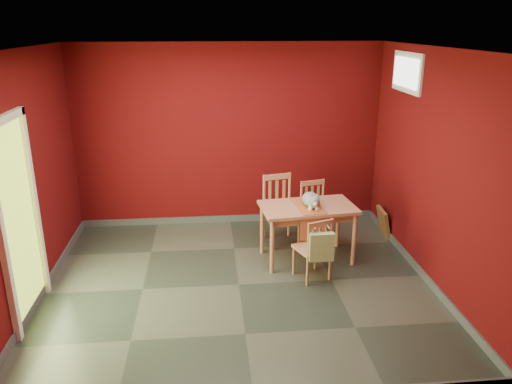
{
  "coord_description": "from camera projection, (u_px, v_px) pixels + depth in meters",
  "views": [
    {
      "loc": [
        -0.31,
        -5.24,
        2.95
      ],
      "look_at": [
        0.25,
        0.45,
        1.0
      ],
      "focal_mm": 35.0,
      "sensor_mm": 36.0,
      "label": 1
    }
  ],
  "objects": [
    {
      "name": "chair_near",
      "position": [
        314.0,
        248.0,
        5.94
      ],
      "size": [
        0.48,
        0.48,
        0.79
      ],
      "color": "#AA6A4F",
      "rests_on": "ground"
    },
    {
      "name": "outlet_plate",
      "position": [
        332.0,
        200.0,
        7.84
      ],
      "size": [
        0.08,
        0.02,
        0.12
      ],
      "primitive_type": "cube",
      "color": "silver",
      "rests_on": "room_shell"
    },
    {
      "name": "dining_table",
      "position": [
        308.0,
        213.0,
        6.36
      ],
      "size": [
        1.25,
        0.81,
        0.74
      ],
      "color": "#AA6A4F",
      "rests_on": "ground"
    },
    {
      "name": "chair_far_left",
      "position": [
        280.0,
        209.0,
        6.95
      ],
      "size": [
        0.53,
        0.53,
        0.95
      ],
      "color": "#AA6A4F",
      "rests_on": "ground"
    },
    {
      "name": "chair_far_right",
      "position": [
        316.0,
        211.0,
        7.02
      ],
      "size": [
        0.48,
        0.48,
        0.85
      ],
      "color": "#AA6A4F",
      "rests_on": "ground"
    },
    {
      "name": "ground",
      "position": [
        239.0,
        284.0,
        5.92
      ],
      "size": [
        4.5,
        4.5,
        0.0
      ],
      "primitive_type": "plane",
      "color": "#2D342D",
      "rests_on": "ground"
    },
    {
      "name": "cat",
      "position": [
        311.0,
        197.0,
        6.31
      ],
      "size": [
        0.4,
        0.51,
        0.23
      ],
      "primitive_type": null,
      "rotation": [
        0.0,
        0.0,
        0.42
      ],
      "color": "slate",
      "rests_on": "table_runner"
    },
    {
      "name": "doorway",
      "position": [
        17.0,
        215.0,
        4.97
      ],
      "size": [
        0.06,
        1.01,
        2.13
      ],
      "color": "#B7D838",
      "rests_on": "ground"
    },
    {
      "name": "picture_frame",
      "position": [
        383.0,
        222.0,
        7.23
      ],
      "size": [
        0.15,
        0.41,
        0.4
      ],
      "color": "brown",
      "rests_on": "ground"
    },
    {
      "name": "table_runner",
      "position": [
        310.0,
        213.0,
        6.25
      ],
      "size": [
        0.38,
        0.69,
        0.34
      ],
      "color": "#994B27",
      "rests_on": "dining_table"
    },
    {
      "name": "window",
      "position": [
        407.0,
        72.0,
        6.31
      ],
      "size": [
        0.05,
        0.9,
        0.5
      ],
      "color": "white",
      "rests_on": "room_shell"
    },
    {
      "name": "room_shell",
      "position": [
        239.0,
        281.0,
        5.9
      ],
      "size": [
        4.5,
        4.5,
        4.5
      ],
      "color": "#4B0709",
      "rests_on": "ground"
    },
    {
      "name": "tote_bag",
      "position": [
        321.0,
        247.0,
        5.73
      ],
      "size": [
        0.29,
        0.18,
        0.41
      ],
      "color": "#92A56A",
      "rests_on": "chair_near"
    }
  ]
}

